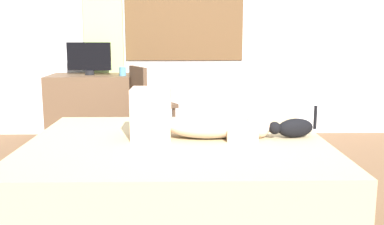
% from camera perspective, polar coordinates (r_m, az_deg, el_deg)
% --- Properties ---
extents(ground_plane, '(16.00, 16.00, 0.00)m').
position_cam_1_polar(ground_plane, '(3.04, 0.74, -12.64)').
color(ground_plane, brown).
extents(back_wall_with_window, '(6.40, 0.14, 2.90)m').
position_cam_1_polar(back_wall_with_window, '(5.14, -0.10, 13.31)').
color(back_wall_with_window, silver).
rests_on(back_wall_with_window, ground).
extents(bed, '(2.01, 1.67, 0.49)m').
position_cam_1_polar(bed, '(2.94, -1.89, -8.38)').
color(bed, brown).
rests_on(bed, ground).
extents(person_lying, '(0.94, 0.28, 0.34)m').
position_cam_1_polar(person_lying, '(2.91, 0.19, -1.17)').
color(person_lying, '#CCB299').
rests_on(person_lying, bed).
extents(cat, '(0.35, 0.17, 0.21)m').
position_cam_1_polar(cat, '(3.01, 13.11, -1.97)').
color(cat, black).
rests_on(cat, bed).
extents(desk, '(0.90, 0.56, 0.74)m').
position_cam_1_polar(desk, '(4.91, -12.97, 0.53)').
color(desk, brown).
rests_on(desk, ground).
extents(tv_monitor, '(0.48, 0.10, 0.35)m').
position_cam_1_polar(tv_monitor, '(4.85, -13.37, 6.97)').
color(tv_monitor, black).
rests_on(tv_monitor, desk).
extents(cup, '(0.07, 0.07, 0.09)m').
position_cam_1_polar(cup, '(4.69, -9.10, 5.35)').
color(cup, teal).
rests_on(cup, desk).
extents(chair_by_desk, '(0.51, 0.51, 0.86)m').
position_cam_1_polar(chair_by_desk, '(4.45, -5.86, 1.55)').
color(chair_by_desk, '#4C3828').
rests_on(chair_by_desk, ground).
extents(curtain_left, '(0.44, 0.06, 2.31)m').
position_cam_1_polar(curtain_left, '(5.09, -11.53, 9.80)').
color(curtain_left, '#ADCC75').
rests_on(curtain_left, ground).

